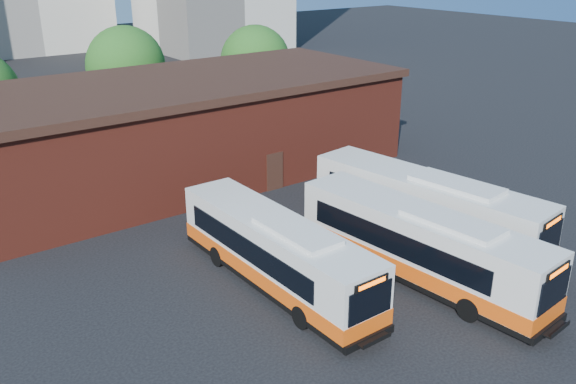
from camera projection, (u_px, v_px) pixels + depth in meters
ground at (406, 299)px, 26.30m from camera, size 220.00×220.00×0.00m
bus_midwest at (276, 255)px, 26.83m from camera, size 2.65×12.32×3.35m
bus_mideast at (420, 248)px, 27.33m from camera, size 3.72×13.02×3.50m
bus_east at (426, 210)px, 31.15m from camera, size 4.44×13.44×3.61m
transit_worker at (551, 302)px, 24.24m from camera, size 0.59×0.79×1.96m
depot_building at (184, 126)px, 40.02m from camera, size 28.60×12.60×6.40m
tree_mid at (126, 66)px, 50.91m from camera, size 6.56×6.56×8.36m
tree_east at (255, 60)px, 54.86m from camera, size 6.24×6.24×7.96m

